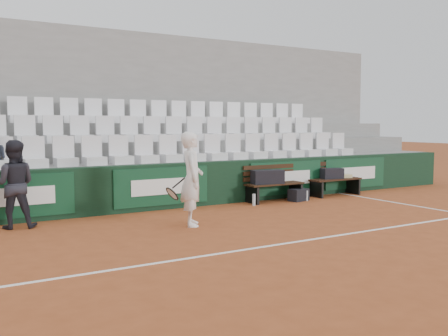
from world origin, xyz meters
TOP-DOWN VIEW (x-y plane):
  - ground at (0.00, 0.00)m, footprint 80.00×80.00m
  - court_baseline at (0.00, 0.00)m, footprint 18.00×0.06m
  - back_barrier at (0.07, 3.99)m, footprint 18.00×0.34m
  - grandstand_tier_front at (0.00, 4.62)m, footprint 18.00×0.95m
  - grandstand_tier_mid at (0.00, 5.58)m, footprint 18.00×0.95m
  - grandstand_tier_back at (0.00, 6.53)m, footprint 18.00×0.95m
  - grandstand_rear_wall at (0.00, 7.15)m, footprint 18.00×0.30m
  - seat_row_front at (0.00, 4.45)m, footprint 11.90×0.44m
  - seat_row_mid at (0.00, 5.40)m, footprint 11.90×0.44m
  - seat_row_back at (0.00, 6.35)m, footprint 11.90×0.44m
  - bench_left at (2.64, 3.58)m, footprint 1.50×0.56m
  - bench_right at (4.62, 3.59)m, footprint 1.50×0.56m
  - sports_bag_left at (2.41, 3.55)m, footprint 0.81×0.47m
  - sports_bag_right at (4.54, 3.62)m, footprint 0.62×0.36m
  - towel at (5.00, 3.61)m, footprint 0.38×0.32m
  - sports_bag_ground at (3.20, 3.34)m, footprint 0.53×0.38m
  - water_bottle_near at (1.87, 3.34)m, footprint 0.08×0.08m
  - water_bottle_far at (3.37, 3.25)m, footprint 0.07×0.07m
  - tennis_player at (-0.41, 2.02)m, footprint 0.81×0.75m
  - ball_kid at (-3.26, 3.45)m, footprint 0.90×0.77m

SIDE VIEW (x-z plane):
  - ground at x=0.00m, z-range 0.00..0.00m
  - court_baseline at x=0.00m, z-range 0.00..0.01m
  - water_bottle_far at x=3.37m, z-range 0.00..0.26m
  - water_bottle_near at x=1.87m, z-range 0.00..0.27m
  - sports_bag_ground at x=3.20m, z-range 0.00..0.30m
  - bench_left at x=2.64m, z-range 0.00..0.45m
  - bench_right at x=4.62m, z-range 0.00..0.45m
  - towel at x=5.00m, z-range 0.45..0.54m
  - grandstand_tier_front at x=0.00m, z-range 0.00..1.00m
  - back_barrier at x=0.07m, z-range 0.00..1.00m
  - sports_bag_right at x=4.54m, z-range 0.45..0.72m
  - sports_bag_left at x=2.41m, z-range 0.45..0.78m
  - grandstand_tier_mid at x=0.00m, z-range 0.00..1.45m
  - ball_kid at x=-3.26m, z-range 0.00..1.59m
  - tennis_player at x=-0.41m, z-range 0.00..1.74m
  - grandstand_tier_back at x=0.00m, z-range 0.00..1.90m
  - seat_row_front at x=0.00m, z-range 1.00..1.63m
  - seat_row_mid at x=0.00m, z-range 1.45..2.08m
  - grandstand_rear_wall at x=0.00m, z-range 0.00..4.40m
  - seat_row_back at x=0.00m, z-range 1.90..2.53m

